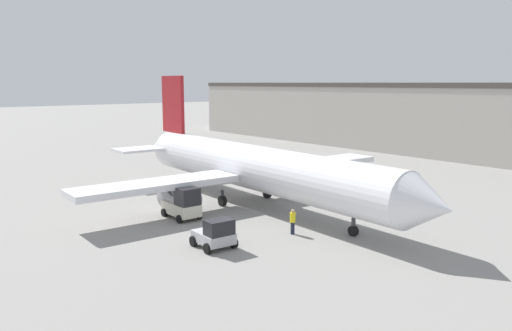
{
  "coord_description": "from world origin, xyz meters",
  "views": [
    {
      "loc": [
        31.75,
        -25.83,
        10.2
      ],
      "look_at": [
        0.0,
        0.0,
        3.4
      ],
      "focal_mm": 35.0,
      "sensor_mm": 36.0,
      "label": 1
    }
  ],
  "objects": [
    {
      "name": "ground_plane",
      "position": [
        0.0,
        0.0,
        0.0
      ],
      "size": [
        400.0,
        400.0,
        0.0
      ],
      "primitive_type": "plane",
      "color": "gray"
    },
    {
      "name": "ground_crew_worker",
      "position": [
        7.87,
        -3.18,
        0.93
      ],
      "size": [
        0.38,
        0.38,
        1.75
      ],
      "rotation": [
        0.0,
        0.0,
        3.5
      ],
      "color": "#1E2338",
      "rests_on": "ground_plane"
    },
    {
      "name": "belt_loader_truck",
      "position": [
        -0.24,
        -6.93,
        1.14
      ],
      "size": [
        3.39,
        1.97,
        2.5
      ],
      "rotation": [
        0.0,
        0.0,
        -0.01
      ],
      "color": "beige",
      "rests_on": "ground_plane"
    },
    {
      "name": "airplane",
      "position": [
        -0.93,
        0.03,
        3.13
      ],
      "size": [
        37.01,
        30.04,
        10.92
      ],
      "rotation": [
        0.0,
        0.0,
        -0.03
      ],
      "color": "white",
      "rests_on": "ground_plane"
    },
    {
      "name": "terminal_building",
      "position": [
        -8.34,
        40.15,
        5.12
      ],
      "size": [
        99.71,
        11.89,
        10.23
      ],
      "color": "#ADA89E",
      "rests_on": "ground_plane"
    },
    {
      "name": "baggage_tug",
      "position": [
        6.95,
        -8.92,
        0.89
      ],
      "size": [
        2.62,
        2.29,
        1.92
      ],
      "rotation": [
        0.0,
        0.0,
        -0.06
      ],
      "color": "#B2B2B7",
      "rests_on": "ground_plane"
    }
  ]
}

